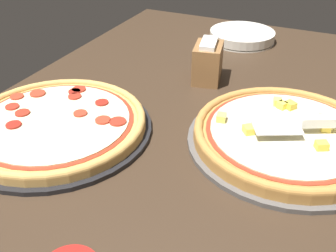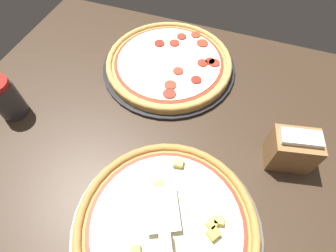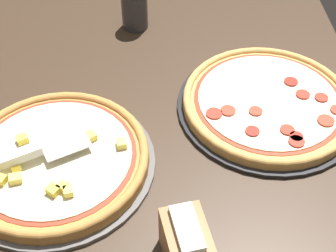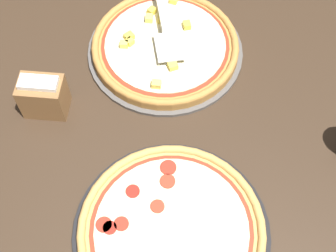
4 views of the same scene
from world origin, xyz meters
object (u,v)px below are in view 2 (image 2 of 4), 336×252
Objects in this scene: pizza_front at (167,225)px; parmesan_shaker at (6,98)px; napkin_holder at (292,149)px; pizza_back at (169,62)px.

pizza_front is 3.23× the size of parmesan_shaker.
pizza_front is 52.60cm from parmesan_shaker.
parmesan_shaker reaches higher than pizza_front.
parmesan_shaker reaches higher than napkin_holder.
pizza_back is 46.41cm from parmesan_shaker.
pizza_front reaches higher than pizza_back.
pizza_back is at bearing 41.73° from parmesan_shaker.
pizza_back is (-15.73, 45.97, -0.29)cm from pizza_front.
pizza_front is at bearing -71.11° from pizza_back.
parmesan_shaker is (-50.27, 15.16, 3.13)cm from pizza_front.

